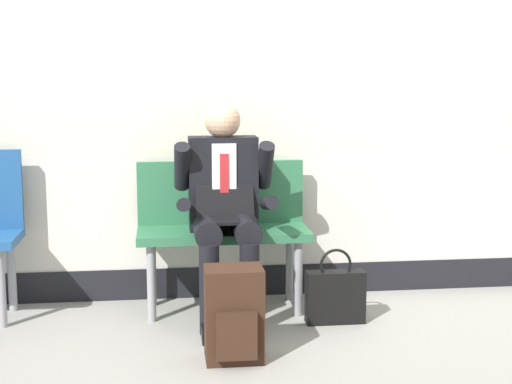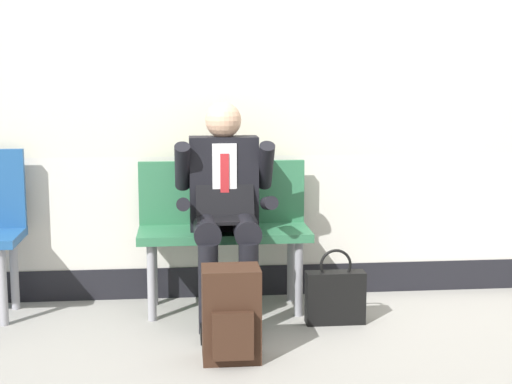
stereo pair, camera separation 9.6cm
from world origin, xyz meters
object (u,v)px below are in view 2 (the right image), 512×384
object	(u,v)px
person_seated	(225,204)
handbag	(335,296)
bench_with_person	(223,222)
backpack	(231,315)

from	to	relation	value
person_seated	handbag	bearing A→B (deg)	-16.05
person_seated	handbag	size ratio (longest dim) A/B	2.88
bench_with_person	backpack	size ratio (longest dim) A/B	2.16
bench_with_person	handbag	distance (m)	0.81
person_seated	backpack	distance (m)	0.80
bench_with_person	person_seated	size ratio (longest dim) A/B	0.81
bench_with_person	handbag	bearing A→B (deg)	-31.19
bench_with_person	backpack	xyz separation A→B (m)	(-0.01, -0.87, -0.30)
backpack	handbag	distance (m)	0.80
person_seated	backpack	xyz separation A→B (m)	(-0.01, -0.67, -0.44)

